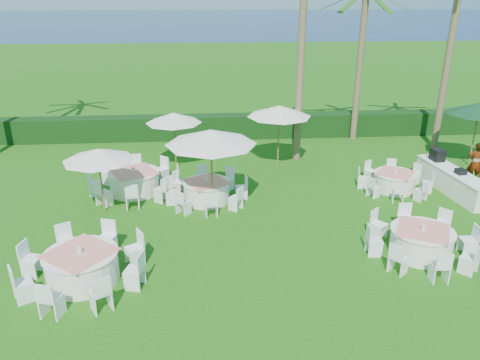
# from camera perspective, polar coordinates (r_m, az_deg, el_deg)

# --- Properties ---
(ground) EXTENTS (120.00, 120.00, 0.00)m
(ground) POSITION_cam_1_polar(r_m,az_deg,el_deg) (13.85, 2.00, -9.37)
(ground) COLOR #14510D
(ground) RESTS_ON ground
(hedge) EXTENTS (34.00, 1.00, 1.20)m
(hedge) POSITION_cam_1_polar(r_m,az_deg,el_deg) (24.67, -1.03, 6.56)
(hedge) COLOR black
(hedge) RESTS_ON ground
(ocean) EXTENTS (260.00, 260.00, 0.00)m
(ocean) POSITION_cam_1_polar(r_m,az_deg,el_deg) (113.96, -3.88, 18.50)
(ocean) COLOR #080F56
(ocean) RESTS_ON ground
(banquet_table_a) EXTENTS (3.40, 3.40, 1.03)m
(banquet_table_a) POSITION_cam_1_polar(r_m,az_deg,el_deg) (13.28, -18.72, -9.90)
(banquet_table_a) COLOR white
(banquet_table_a) RESTS_ON ground
(banquet_table_c) EXTENTS (3.20, 3.20, 0.97)m
(banquet_table_c) POSITION_cam_1_polar(r_m,az_deg,el_deg) (14.78, 21.22, -6.97)
(banquet_table_c) COLOR white
(banquet_table_c) RESTS_ON ground
(banquet_table_d) EXTENTS (3.40, 3.40, 1.02)m
(banquet_table_d) POSITION_cam_1_polar(r_m,az_deg,el_deg) (18.33, -12.75, -0.15)
(banquet_table_d) COLOR white
(banquet_table_d) RESTS_ON ground
(banquet_table_e) EXTENTS (3.04, 3.04, 0.92)m
(banquet_table_e) POSITION_cam_1_polar(r_m,az_deg,el_deg) (17.21, -4.09, -1.31)
(banquet_table_e) COLOR white
(banquet_table_e) RESTS_ON ground
(banquet_table_f) EXTENTS (2.77, 2.77, 0.86)m
(banquet_table_f) POSITION_cam_1_polar(r_m,az_deg,el_deg) (19.10, 18.30, -0.09)
(banquet_table_f) COLOR white
(banquet_table_f) RESTS_ON ground
(umbrella_a) EXTENTS (2.40, 2.40, 2.33)m
(umbrella_a) POSITION_cam_1_polar(r_m,az_deg,el_deg) (16.37, -16.92, 2.98)
(umbrella_a) COLOR brown
(umbrella_a) RESTS_ON ground
(umbrella_b) EXTENTS (3.12, 3.12, 2.92)m
(umbrella_b) POSITION_cam_1_polar(r_m,az_deg,el_deg) (15.76, -3.57, 5.26)
(umbrella_b) COLOR brown
(umbrella_b) RESTS_ON ground
(umbrella_c) EXTENTS (2.37, 2.37, 2.48)m
(umbrella_c) POSITION_cam_1_polar(r_m,az_deg,el_deg) (19.97, -8.10, 7.52)
(umbrella_c) COLOR brown
(umbrella_c) RESTS_ON ground
(umbrella_d) EXTENTS (2.76, 2.76, 2.70)m
(umbrella_d) POSITION_cam_1_polar(r_m,az_deg,el_deg) (20.12, 4.81, 8.37)
(umbrella_d) COLOR brown
(umbrella_d) RESTS_ON ground
(umbrella_green) EXTENTS (2.73, 2.73, 2.83)m
(umbrella_green) POSITION_cam_1_polar(r_m,az_deg,el_deg) (22.50, 27.18, 7.79)
(umbrella_green) COLOR brown
(umbrella_green) RESTS_ON ground
(buffet_table) EXTENTS (1.29, 3.89, 1.36)m
(buffet_table) POSITION_cam_1_polar(r_m,az_deg,el_deg) (19.68, 24.38, 0.01)
(buffet_table) COLOR white
(buffet_table) RESTS_ON ground
(staff_person) EXTENTS (0.73, 0.61, 1.70)m
(staff_person) POSITION_cam_1_polar(r_m,az_deg,el_deg) (20.81, 26.77, 1.84)
(staff_person) COLOR gray
(staff_person) RESTS_ON ground
(palm_c) EXTENTS (4.34, 4.29, 10.59)m
(palm_c) POSITION_cam_1_polar(r_m,az_deg,el_deg) (20.56, 7.62, 17.90)
(palm_c) COLOR brown
(palm_c) RESTS_ON ground
(palm_d) EXTENTS (4.27, 4.36, 7.29)m
(palm_d) POSITION_cam_1_polar(r_m,az_deg,el_deg) (24.48, 14.44, 14.08)
(palm_d) COLOR brown
(palm_d) RESTS_ON ground
(palm_e) EXTENTS (4.31, 4.33, 9.54)m
(palm_e) POSITION_cam_1_polar(r_m,az_deg,el_deg) (24.11, 24.39, 15.54)
(palm_e) COLOR brown
(palm_e) RESTS_ON ground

